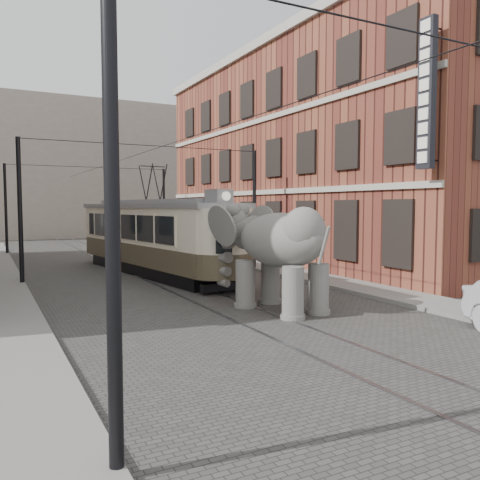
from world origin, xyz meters
TOP-DOWN VIEW (x-y plane):
  - ground at (0.00, 0.00)m, footprint 120.00×120.00m
  - tram_rails at (0.00, 0.00)m, footprint 1.54×80.00m
  - sidewalk_right at (6.00, 0.00)m, footprint 2.00×60.00m
  - sidewalk_left at (-6.50, 0.00)m, footprint 2.00×60.00m
  - brick_building at (11.00, 9.00)m, footprint 8.00×26.00m
  - distant_block at (0.00, 40.00)m, footprint 28.00×10.00m
  - catenary at (-0.20, 5.00)m, footprint 11.00×30.20m
  - tram at (0.27, 7.02)m, footprint 4.38×13.24m
  - elephant at (1.21, -2.84)m, footprint 4.08×6.02m

SIDE VIEW (x-z plane):
  - ground at x=0.00m, z-range 0.00..0.00m
  - tram_rails at x=0.00m, z-range 0.00..0.02m
  - sidewalk_right at x=6.00m, z-range 0.00..0.15m
  - sidewalk_left at x=-6.50m, z-range 0.00..0.15m
  - elephant at x=1.21m, z-range 0.00..3.38m
  - tram at x=0.27m, z-range 0.00..5.16m
  - catenary at x=-0.20m, z-range 0.00..6.00m
  - brick_building at x=11.00m, z-range 0.00..12.00m
  - distant_block at x=0.00m, z-range 0.00..14.00m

